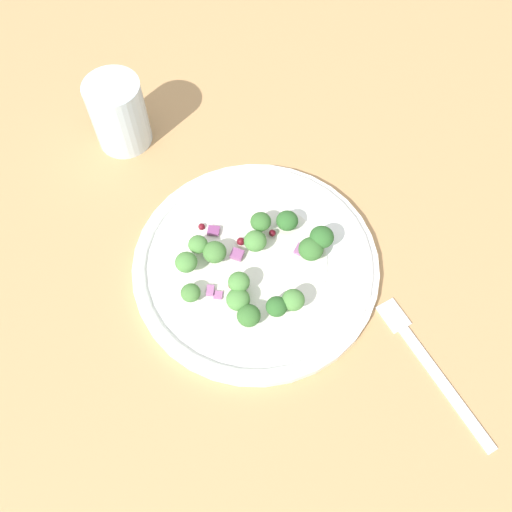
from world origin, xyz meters
TOP-DOWN VIEW (x-y plane):
  - ground_plane at (0.00, 0.00)cm, footprint 180.00×180.00cm
  - plate at (-0.08, -2.68)cm, footprint 28.60×28.60cm
  - dressing_pool at (-0.08, -2.68)cm, footprint 16.59×16.59cm
  - broccoli_floret_0 at (5.76, -2.78)cm, footprint 2.62×2.62cm
  - broccoli_floret_1 at (-1.72, -3.32)cm, footprint 2.64×2.64cm
  - broccoli_floret_2 at (7.15, -1.09)cm, footprint 2.57×2.57cm
  - broccoli_floret_3 at (4.19, 2.95)cm, footprint 2.51×2.51cm
  - broccoli_floret_4 at (6.52, -8.05)cm, footprint 2.20×2.20cm
  - broccoli_floret_5 at (5.45, 1.48)cm, footprint 2.34×2.34cm
  - broccoli_floret_6 at (-2.68, 3.03)cm, footprint 2.87×2.87cm
  - broccoli_floret_7 at (3.99, -3.29)cm, footprint 2.42×2.42cm
  - broccoli_floret_8 at (-4.22, -3.49)cm, footprint 2.44×2.44cm
  - broccoli_floret_9 at (3.44, -9.73)cm, footprint 2.52×2.52cm
  - broccoli_floret_10 at (-4.32, 3.79)cm, footprint 2.79×2.79cm
  - broccoli_floret_11 at (-5.61, -0.68)cm, footprint 2.61×2.61cm
  - broccoli_floret_12 at (1.10, -7.23)cm, footprint 2.70×2.70cm
  - broccoli_floret_13 at (0.82, -9.35)cm, footprint 2.25×2.25cm
  - cranberry_0 at (-2.36, -10.27)cm, footprint 0.82×0.82cm
  - cranberry_1 at (-5.54, -0.69)cm, footprint 0.96×0.96cm
  - cranberry_2 at (-3.98, -1.96)cm, footprint 0.83×0.83cm
  - cranberry_3 at (4.04, -4.17)cm, footprint 0.80×0.80cm
  - cranberry_4 at (-1.74, -5.10)cm, footprint 0.96×0.96cm
  - onion_bit_0 at (5.19, -6.33)cm, footprint 1.40×1.11cm
  - onion_bit_1 at (5.37, -5.32)cm, footprint 1.14×1.15cm
  - onion_bit_2 at (0.14, -4.97)cm, footprint 1.31×1.43cm
  - onion_bit_3 at (-3.08, 1.62)cm, footprint 1.49×1.09cm
  - onion_bit_4 at (-2.20, -8.68)cm, footprint 1.43×1.57cm
  - fork at (5.18, 18.58)cm, footprint 13.82×14.99cm
  - water_glass at (-13.05, -25.39)cm, footprint 7.08×7.08cm

SIDE VIEW (x-z plane):
  - ground_plane at x=0.00cm, z-range -2.00..0.00cm
  - fork at x=5.18cm, z-range 0.00..0.50cm
  - plate at x=-0.08cm, z-range 0.01..1.71cm
  - dressing_pool at x=-0.08cm, z-range 1.20..1.40cm
  - onion_bit_1 at x=5.37cm, z-range 1.34..1.67cm
  - onion_bit_3 at x=-3.08cm, z-range 1.29..1.86cm
  - cranberry_0 at x=-2.36cm, z-range 1.21..2.04cm
  - onion_bit_0 at x=5.19cm, z-range 1.46..1.92cm
  - onion_bit_4 at x=-2.20cm, z-range 1.57..2.00cm
  - cranberry_1 at x=-5.54cm, z-range 1.31..2.27cm
  - onion_bit_2 at x=0.14cm, z-range 1.62..2.21cm
  - cranberry_4 at x=-1.74cm, z-range 1.49..2.46cm
  - cranberry_2 at x=-3.98cm, z-range 1.56..2.39cm
  - cranberry_3 at x=4.04cm, z-range 1.75..2.55cm
  - broccoli_floret_4 at x=6.52cm, z-range 1.43..3.66cm
  - broccoli_floret_2 at x=7.15cm, z-range 1.49..4.09cm
  - broccoli_floret_11 at x=-5.61cm, z-range 1.49..4.13cm
  - broccoli_floret_0 at x=5.76cm, z-range 1.56..4.20cm
  - broccoli_floret_12 at x=1.10cm, z-range 1.59..4.33cm
  - broccoli_floret_1 at x=-1.72cm, z-range 1.65..4.32cm
  - broccoli_floret_6 at x=-2.68cm, z-range 1.60..4.51cm
  - broccoli_floret_13 at x=0.82cm, z-range 1.98..4.26cm
  - broccoli_floret_9 at x=3.44cm, z-range 1.96..4.52cm
  - broccoli_floret_8 at x=-4.22cm, z-range 2.07..4.53cm
  - broccoli_floret_5 at x=5.45cm, z-range 2.20..4.57cm
  - broccoli_floret_7 at x=3.99cm, z-range 2.19..4.64cm
  - broccoli_floret_3 at x=4.19cm, z-range 2.20..4.73cm
  - broccoli_floret_10 at x=-4.32cm, z-range 2.09..4.92cm
  - water_glass at x=-13.05cm, z-range 0.00..9.50cm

